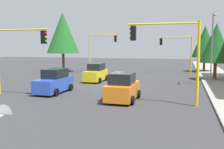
% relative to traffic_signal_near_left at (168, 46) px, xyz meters
% --- Properties ---
extents(ground_plane, '(120.00, 120.00, 0.00)m').
position_rel_traffic_signal_near_left_xyz_m(ground_plane, '(-6.00, -5.65, -3.83)').
color(ground_plane, '#353538').
extents(sidewalk_kerb, '(80.00, 4.00, 0.15)m').
position_rel_traffic_signal_near_left_xyz_m(sidewalk_kerb, '(-11.00, 4.85, -3.75)').
color(sidewalk_kerb, gray).
rests_on(sidewalk_kerb, ground).
extents(traffic_signal_near_left, '(0.36, 4.59, 5.39)m').
position_rel_traffic_signal_near_left_xyz_m(traffic_signal_near_left, '(0.00, 0.00, 0.00)').
color(traffic_signal_near_left, yellow).
rests_on(traffic_signal_near_left, ground).
extents(traffic_signal_near_right, '(0.36, 4.59, 5.20)m').
position_rel_traffic_signal_near_left_xyz_m(traffic_signal_near_right, '(0.00, -11.27, -0.12)').
color(traffic_signal_near_right, yellow).
rests_on(traffic_signal_near_right, ground).
extents(traffic_signal_far_right, '(0.36, 4.59, 5.71)m').
position_rel_traffic_signal_near_left_xyz_m(traffic_signal_far_right, '(-20.00, -11.35, 0.21)').
color(traffic_signal_far_right, yellow).
rests_on(traffic_signal_far_right, ground).
extents(traffic_signal_far_left, '(0.36, 4.59, 5.24)m').
position_rel_traffic_signal_near_left_xyz_m(traffic_signal_far_left, '(-20.00, -0.02, -0.10)').
color(traffic_signal_far_left, yellow).
rests_on(traffic_signal_far_left, ground).
extents(street_lamp_curbside, '(2.15, 0.28, 7.00)m').
position_rel_traffic_signal_near_left_xyz_m(street_lamp_curbside, '(-9.61, 3.55, 0.52)').
color(street_lamp_curbside, slate).
rests_on(street_lamp_curbside, ground).
extents(tree_roadside_mid, '(3.53, 3.53, 6.43)m').
position_rel_traffic_signal_near_left_xyz_m(tree_roadside_mid, '(-14.00, 4.35, 0.37)').
color(tree_roadside_mid, brown).
rests_on(tree_roadside_mid, ground).
extents(tree_opposite_side, '(4.85, 4.85, 8.90)m').
position_rel_traffic_signal_near_left_xyz_m(tree_opposite_side, '(-18.00, -16.65, 2.03)').
color(tree_opposite_side, brown).
rests_on(tree_opposite_side, ground).
extents(tree_roadside_far, '(3.84, 3.84, 7.00)m').
position_rel_traffic_signal_near_left_xyz_m(tree_roadside_far, '(-24.00, 3.85, 0.76)').
color(tree_roadside_far, brown).
rests_on(tree_roadside_far, ground).
extents(car_blue, '(4.09, 1.95, 1.98)m').
position_rel_traffic_signal_near_left_xyz_m(car_blue, '(-1.79, -9.22, -2.93)').
color(car_blue, blue).
rests_on(car_blue, ground).
extents(car_yellow, '(3.73, 1.94, 1.98)m').
position_rel_traffic_signal_near_left_xyz_m(car_yellow, '(-9.16, -8.25, -2.93)').
color(car_yellow, yellow).
rests_on(car_yellow, ground).
extents(car_orange, '(3.78, 2.06, 1.98)m').
position_rel_traffic_signal_near_left_xyz_m(car_orange, '(-0.34, -3.09, -2.93)').
color(car_orange, orange).
rests_on(car_orange, ground).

